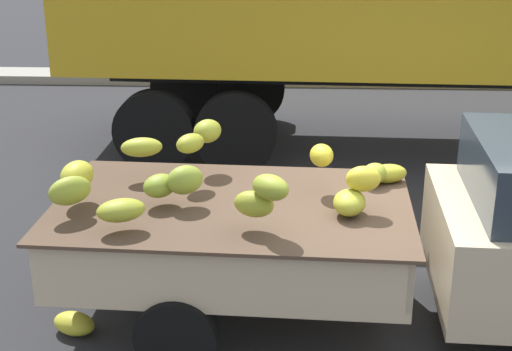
% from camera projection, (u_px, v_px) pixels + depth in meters
% --- Properties ---
extents(ground, '(220.00, 220.00, 0.00)m').
position_uv_depth(ground, '(406.00, 308.00, 6.77)').
color(ground, '#28282B').
extents(curb_strip, '(80.00, 0.80, 0.16)m').
position_uv_depth(curb_strip, '(344.00, 79.00, 14.69)').
color(curb_strip, gray).
rests_on(curb_strip, ground).
extents(pickup_truck, '(5.30, 2.07, 1.70)m').
position_uv_depth(pickup_truck, '(483.00, 234.00, 6.13)').
color(pickup_truck, '#CCB793').
rests_on(pickup_truck, ground).
extents(fallen_banana_bunch_near_tailgate, '(0.44, 0.37, 0.18)m').
position_uv_depth(fallen_banana_bunch_near_tailgate, '(74.00, 323.00, 6.35)').
color(fallen_banana_bunch_near_tailgate, gold).
rests_on(fallen_banana_bunch_near_tailgate, ground).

